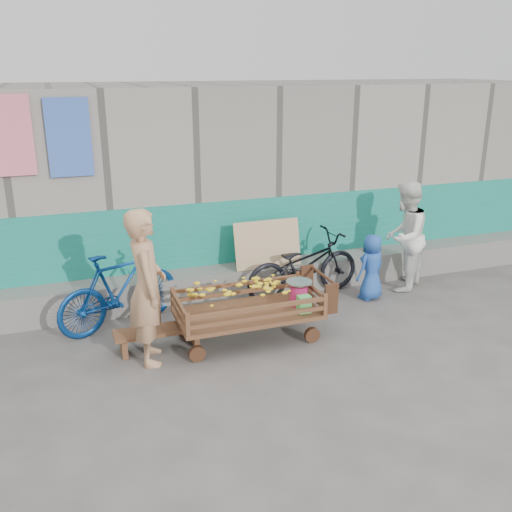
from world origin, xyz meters
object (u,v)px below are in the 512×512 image
object	(u,v)px
banana_cart	(245,299)
vendor_man	(147,287)
bench	(159,334)
child	(371,267)
bicycle_dark	(303,265)
woman	(405,236)
bicycle_blue	(119,290)

from	to	relation	value
banana_cart	vendor_man	distance (m)	1.25
banana_cart	vendor_man	bearing A→B (deg)	-175.63
bench	child	distance (m)	3.28
bench	bicycle_dark	bearing A→B (deg)	22.37
woman	vendor_man	bearing A→B (deg)	-27.28
vendor_man	bicycle_blue	world-z (taller)	vendor_man
woman	bicycle_blue	distance (m)	4.25
vendor_man	bicycle_dark	distance (m)	2.76
bench	bicycle_dark	size ratio (longest dim) A/B	0.58
banana_cart	bicycle_dark	world-z (taller)	bicycle_dark
woman	bicycle_dark	size ratio (longest dim) A/B	0.91
vendor_man	bicycle_dark	size ratio (longest dim) A/B	0.99
bench	bicycle_blue	bearing A→B (deg)	113.98
bicycle_blue	child	bearing A→B (deg)	-116.52
banana_cart	woman	bearing A→B (deg)	17.29
bicycle_dark	bench	bearing A→B (deg)	104.68
banana_cart	bicycle_dark	bearing A→B (deg)	40.80
woman	bicycle_dark	bearing A→B (deg)	-48.50
woman	bicycle_blue	bearing A→B (deg)	-41.64
vendor_man	bicycle_blue	xyz separation A→B (m)	(-0.21, 1.03, -0.39)
child	bicycle_blue	xyz separation A→B (m)	(-3.57, 0.26, 0.03)
banana_cart	bicycle_blue	size ratio (longest dim) A/B	1.11
woman	bicycle_blue	size ratio (longest dim) A/B	0.97
banana_cart	child	distance (m)	2.27
banana_cart	woman	world-z (taller)	woman
banana_cart	bench	world-z (taller)	banana_cart
bicycle_dark	banana_cart	bearing A→B (deg)	123.11
vendor_man	bicycle_blue	size ratio (longest dim) A/B	1.05
bicycle_dark	bicycle_blue	world-z (taller)	bicycle_blue
bicycle_blue	bench	bearing A→B (deg)	-178.41
child	bicycle_dark	bearing A→B (deg)	-43.21
bicycle_dark	vendor_man	bearing A→B (deg)	107.97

